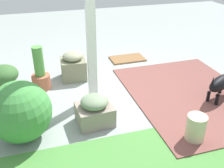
{
  "coord_description": "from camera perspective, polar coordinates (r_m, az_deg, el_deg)",
  "views": [
    {
      "loc": [
        1.11,
        3.48,
        2.11
      ],
      "look_at": [
        0.1,
        0.16,
        0.26
      ],
      "focal_mm": 42.83,
      "sensor_mm": 36.0,
      "label": 1
    }
  ],
  "objects": [
    {
      "name": "stone_planter_nearest",
      "position": [
        4.64,
        -8.25,
        3.82
      ],
      "size": [
        0.44,
        0.43,
        0.49
      ],
      "color": "gray",
      "rests_on": "ground"
    },
    {
      "name": "ground_plane",
      "position": [
        4.22,
        0.63,
        -1.95
      ],
      "size": [
        12.0,
        12.0,
        0.0
      ],
      "primitive_type": "plane",
      "color": "#919B97"
    },
    {
      "name": "terracotta_pot_tall",
      "position": [
        4.39,
        -15.05,
        2.01
      ],
      "size": [
        0.29,
        0.29,
        0.71
      ],
      "color": "#AA5C40",
      "rests_on": "ground"
    },
    {
      "name": "terracotta_pot_broad",
      "position": [
        4.33,
        -22.18,
        1.25
      ],
      "size": [
        0.45,
        0.45,
        0.5
      ],
      "color": "#BF6D4D",
      "rests_on": "ground"
    },
    {
      "name": "ceramic_urn",
      "position": [
        3.34,
        17.44,
        -8.98
      ],
      "size": [
        0.23,
        0.23,
        0.34
      ],
      "primitive_type": "cylinder",
      "color": "beige",
      "rests_on": "ground"
    },
    {
      "name": "doormat",
      "position": [
        5.46,
        3.3,
        5.43
      ],
      "size": [
        0.68,
        0.42,
        0.03
      ],
      "primitive_type": "cube",
      "rotation": [
        0.0,
        0.0,
        0.01
      ],
      "color": "brown",
      "rests_on": "ground"
    },
    {
      "name": "brick_path",
      "position": [
        4.35,
        16.41,
        -2.11
      ],
      "size": [
        1.8,
        2.4,
        0.02
      ],
      "primitive_type": "cube",
      "color": "brown",
      "rests_on": "ground"
    },
    {
      "name": "porch_pillar",
      "position": [
        3.6,
        -4.64,
        13.84
      ],
      "size": [
        0.12,
        0.12,
        2.46
      ],
      "primitive_type": "cube",
      "color": "white",
      "rests_on": "ground"
    },
    {
      "name": "dog",
      "position": [
        4.27,
        22.63,
        0.53
      ],
      "size": [
        0.7,
        0.45,
        0.5
      ],
      "color": "black",
      "rests_on": "ground"
    },
    {
      "name": "stone_planter_mid",
      "position": [
        3.46,
        -3.72,
        -5.71
      ],
      "size": [
        0.48,
        0.41,
        0.4
      ],
      "color": "gray",
      "rests_on": "ground"
    },
    {
      "name": "round_shrub",
      "position": [
        3.29,
        -18.98,
        -5.6
      ],
      "size": [
        0.73,
        0.73,
        0.73
      ],
      "primitive_type": "sphere",
      "color": "#418E40",
      "rests_on": "ground"
    }
  ]
}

